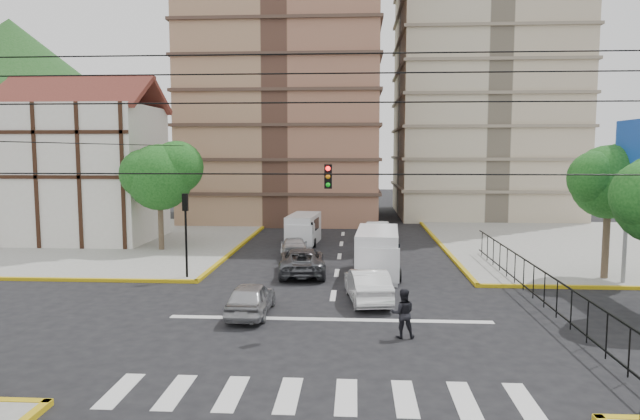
# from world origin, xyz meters

# --- Properties ---
(ground) EXTENTS (160.00, 160.00, 0.00)m
(ground) POSITION_xyz_m (0.00, 0.00, 0.00)
(ground) COLOR black
(ground) RESTS_ON ground
(sidewalk_nw) EXTENTS (26.00, 26.00, 0.15)m
(sidewalk_nw) POSITION_xyz_m (-20.00, 20.00, 0.07)
(sidewalk_nw) COLOR gray
(sidewalk_nw) RESTS_ON ground
(sidewalk_ne) EXTENTS (26.00, 26.00, 0.15)m
(sidewalk_ne) POSITION_xyz_m (20.00, 20.00, 0.07)
(sidewalk_ne) COLOR gray
(sidewalk_ne) RESTS_ON ground
(crosswalk_stripes) EXTENTS (12.00, 2.40, 0.01)m
(crosswalk_stripes) POSITION_xyz_m (0.00, -6.00, 0.01)
(crosswalk_stripes) COLOR silver
(crosswalk_stripes) RESTS_ON ground
(stop_line) EXTENTS (13.00, 0.40, 0.01)m
(stop_line) POSITION_xyz_m (0.00, 1.20, 0.01)
(stop_line) COLOR silver
(stop_line) RESTS_ON ground
(tudor_building) EXTENTS (10.80, 8.05, 12.23)m
(tudor_building) POSITION_xyz_m (-19.00, 20.00, 5.25)
(tudor_building) COLOR silver
(tudor_building) RESTS_ON ground
(distant_hill) EXTENTS (70.00, 70.00, 28.00)m
(distant_hill) POSITION_xyz_m (-55.00, 70.00, 14.00)
(distant_hill) COLOR #194918
(distant_hill) RESTS_ON ground
(park_fence) EXTENTS (0.10, 22.50, 1.66)m
(park_fence) POSITION_xyz_m (9.00, 4.50, 0.00)
(park_fence) COLOR black
(park_fence) RESTS_ON ground
(tree_park_c) EXTENTS (4.65, 3.80, 7.25)m
(tree_park_c) POSITION_xyz_m (14.09, 9.01, 5.34)
(tree_park_c) COLOR #473828
(tree_park_c) RESTS_ON ground
(tree_tudor) EXTENTS (5.39, 4.40, 7.43)m
(tree_tudor) POSITION_xyz_m (-11.90, 16.01, 5.22)
(tree_tudor) COLOR #473828
(tree_tudor) RESTS_ON ground
(traffic_light_nw) EXTENTS (0.28, 0.22, 4.40)m
(traffic_light_nw) POSITION_xyz_m (-7.80, 7.80, 3.11)
(traffic_light_nw) COLOR black
(traffic_light_nw) RESTS_ON ground
(traffic_light_hanging) EXTENTS (18.00, 9.12, 0.92)m
(traffic_light_hanging) POSITION_xyz_m (0.00, -2.04, 5.90)
(traffic_light_hanging) COLOR black
(traffic_light_hanging) RESTS_ON ground
(van_right_lane) EXTENTS (2.49, 5.65, 2.49)m
(van_right_lane) POSITION_xyz_m (2.22, 9.27, 1.21)
(van_right_lane) COLOR silver
(van_right_lane) RESTS_ON ground
(van_left_lane) EXTENTS (2.30, 4.94, 2.16)m
(van_left_lane) POSITION_xyz_m (-2.76, 19.57, 1.05)
(van_left_lane) COLOR silver
(van_left_lane) RESTS_ON ground
(car_silver_front_left) EXTENTS (1.67, 4.07, 1.38)m
(car_silver_front_left) POSITION_xyz_m (-3.28, 1.68, 0.69)
(car_silver_front_left) COLOR #A6A7AB
(car_silver_front_left) RESTS_ON ground
(car_white_front_right) EXTENTS (2.21, 4.77, 1.51)m
(car_white_front_right) POSITION_xyz_m (1.58, 4.07, 0.76)
(car_white_front_right) COLOR white
(car_white_front_right) RESTS_ON ground
(car_grey_mid_left) EXTENTS (2.91, 5.47, 1.46)m
(car_grey_mid_left) POSITION_xyz_m (-1.90, 9.60, 0.73)
(car_grey_mid_left) COLOR #4E5055
(car_grey_mid_left) RESTS_ON ground
(car_silver_rear_left) EXTENTS (2.23, 4.43, 1.23)m
(car_silver_rear_left) POSITION_xyz_m (-2.91, 14.86, 0.62)
(car_silver_rear_left) COLOR silver
(car_silver_rear_left) RESTS_ON ground
(car_darkgrey_mid_right) EXTENTS (1.90, 4.30, 1.44)m
(car_darkgrey_mid_right) POSITION_xyz_m (2.05, 14.89, 0.72)
(car_darkgrey_mid_right) COLOR #262629
(car_darkgrey_mid_right) RESTS_ON ground
(car_white_rear_right) EXTENTS (2.09, 4.72, 1.50)m
(car_white_rear_right) POSITION_xyz_m (2.72, 21.58, 0.75)
(car_white_rear_right) COLOR silver
(car_white_rear_right) RESTS_ON ground
(pedestrian_crosswalk) EXTENTS (0.90, 0.71, 1.80)m
(pedestrian_crosswalk) POSITION_xyz_m (2.75, -0.85, 0.90)
(pedestrian_crosswalk) COLOR black
(pedestrian_crosswalk) RESTS_ON ground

